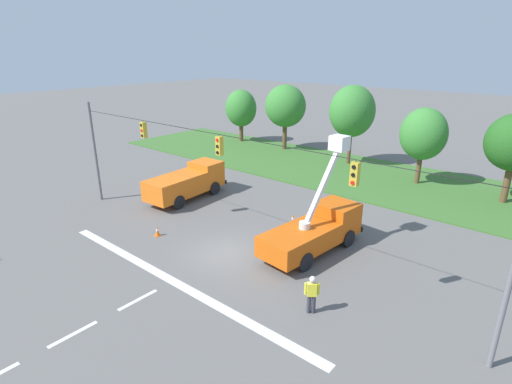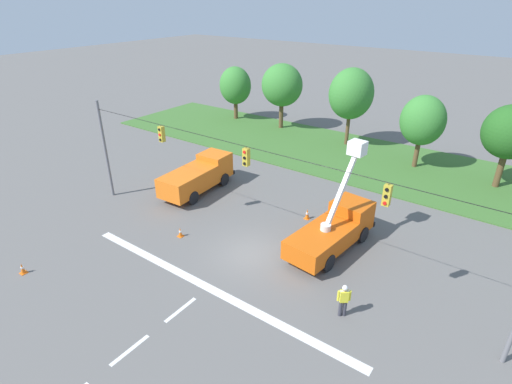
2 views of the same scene
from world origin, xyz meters
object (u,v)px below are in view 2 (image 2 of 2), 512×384
Objects in this scene: tree_centre at (351,94)px; tree_far_east at (511,132)px; road_worker at (344,299)px; traffic_cone_near_bucket at (180,232)px; tree_far_west at (235,86)px; traffic_cone_mid_left at (307,214)px; traffic_cone_mid_right at (22,268)px; tree_west at (282,85)px; utility_truck_support_near at (198,175)px; tree_east at (423,121)px; utility_truck_bucket_lift at (335,228)px.

tree_far_east is at bearing -9.25° from tree_centre.
road_worker is 2.76× the size of traffic_cone_near_bucket.
tree_far_west reaches higher than traffic_cone_mid_left.
traffic_cone_mid_right is at bearing -119.27° from traffic_cone_near_bucket.
tree_west is 0.94× the size of tree_centre.
utility_truck_support_near is at bearing -142.69° from tree_far_east.
tree_west reaches higher than traffic_cone_near_bucket.
traffic_cone_mid_right is (9.16, -30.14, -3.69)m from tree_far_west.
utility_truck_support_near is 9.00m from traffic_cone_mid_left.
traffic_cone_near_bucket is (-14.92, -19.56, -4.18)m from tree_far_east.
tree_far_west reaches higher than traffic_cone_near_bucket.
tree_east is (7.29, -1.86, -0.91)m from tree_centre.
tree_west is 23.83m from utility_truck_bucket_lift.
utility_truck_bucket_lift reaches higher than utility_truck_support_near.
tree_east is 6.39m from tree_far_east.
traffic_cone_mid_left is (-3.20, -13.34, -3.84)m from tree_east.
tree_far_west is 14.76m from tree_centre.
tree_east is at bearing -6.65° from tree_far_west.
traffic_cone_mid_right is (-0.74, -13.13, -0.96)m from utility_truck_support_near.
tree_west is 22.17m from tree_far_east.
traffic_cone_near_bucket is at bearing -59.13° from tree_far_west.
tree_east is (15.59, -2.64, -0.59)m from tree_west.
tree_far_west reaches higher than utility_truck_support_near.
tree_far_east reaches higher than traffic_cone_mid_left.
tree_centre reaches higher than traffic_cone_near_bucket.
tree_centre is at bearing 112.12° from utility_truck_bucket_lift.
tree_centre is at bearing 86.70° from traffic_cone_near_bucket.
utility_truck_support_near is (3.50, -17.08, -3.53)m from tree_west.
utility_truck_support_near is at bearing -78.42° from tree_west.
traffic_cone_mid_left reaches higher than traffic_cone_mid_right.
utility_truck_support_near is at bearing -129.93° from tree_east.
utility_truck_bucket_lift is at bearing 29.28° from traffic_cone_near_bucket.
utility_truck_support_near is 15.83m from road_worker.
tree_far_east is 33.57m from traffic_cone_mid_right.
utility_truck_bucket_lift is at bearing -91.16° from tree_east.
traffic_cone_near_bucket is (-8.24, -4.62, -1.01)m from utility_truck_bucket_lift.
utility_truck_support_near is at bearing 122.85° from traffic_cone_near_bucket.
traffic_cone_mid_left is at bearing 55.92° from traffic_cone_mid_right.
traffic_cone_mid_right is at bearing -73.09° from tree_far_west.
tree_west is 30.67m from traffic_cone_mid_right.
traffic_cone_mid_left reaches higher than traffic_cone_near_bucket.
traffic_cone_near_bucket is (13.45, -22.50, -3.69)m from tree_far_west.
tree_east reaches higher than road_worker.
traffic_cone_near_bucket is at bearing -150.72° from utility_truck_bucket_lift.
tree_far_east reaches higher than tree_far_west.
tree_far_west is at bearing 173.35° from tree_east.
utility_truck_bucket_lift is 9.30× the size of traffic_cone_mid_left.
tree_east is 3.57× the size of road_worker.
tree_far_west is 19.87m from utility_truck_support_near.
tree_east reaches higher than traffic_cone_mid_right.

